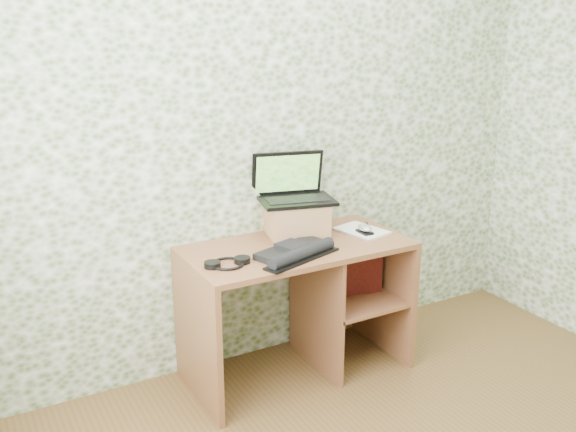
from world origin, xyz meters
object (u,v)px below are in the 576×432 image
desk (306,287)px  laptop (293,189)px  riser (297,219)px  keyboard (296,252)px  notepad (362,231)px

desk → laptop: (0.00, 0.16, 0.52)m
riser → keyboard: size_ratio=0.67×
desk → laptop: laptop is taller
keyboard → laptop: bearing=45.4°
riser → keyboard: riser is taller
keyboard → riser: bearing=42.0°
riser → laptop: 0.16m
desk → keyboard: size_ratio=2.54×
desk → riser: riser is taller
desk → keyboard: 0.37m
laptop → notepad: 0.46m
laptop → keyboard: size_ratio=0.96×
desk → riser: (0.00, 0.12, 0.36)m
desk → notepad: bearing=-2.7°
laptop → notepad: bearing=-12.9°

